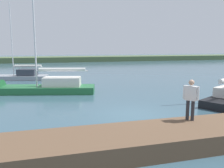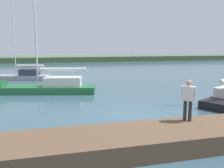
{
  "view_description": "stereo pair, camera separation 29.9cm",
  "coord_description": "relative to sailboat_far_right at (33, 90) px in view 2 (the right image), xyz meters",
  "views": [
    {
      "loc": [
        4.59,
        12.03,
        3.71
      ],
      "look_at": [
        0.16,
        -3.77,
        1.15
      ],
      "focal_mm": 38.65,
      "sensor_mm": 36.0,
      "label": 1
    },
    {
      "loc": [
        4.3,
        12.11,
        3.71
      ],
      "look_at": [
        0.16,
        -3.77,
        1.15
      ],
      "focal_mm": 38.65,
      "sensor_mm": 36.0,
      "label": 2
    }
  ],
  "objects": [
    {
      "name": "ground_plane",
      "position": [
        -5.68,
        8.13,
        -0.2
      ],
      "size": [
        200.0,
        200.0,
        0.0
      ],
      "primitive_type": "plane",
      "color": "#385666"
    },
    {
      "name": "sailboat_far_right",
      "position": [
        0.0,
        0.0,
        0.0
      ],
      "size": [
        9.48,
        4.26,
        11.9
      ],
      "rotation": [
        0.0,
        0.0,
        -0.24
      ],
      "color": "#236638",
      "rests_on": "ground_plane"
    },
    {
      "name": "dock_pier",
      "position": [
        -5.68,
        12.45,
        0.15
      ],
      "size": [
        19.07,
        2.42,
        0.7
      ],
      "primitive_type": "cube",
      "color": "brown",
      "rests_on": "ground_plane"
    },
    {
      "name": "far_shoreline",
      "position": [
        -5.68,
        -41.19,
        -0.2
      ],
      "size": [
        180.0,
        8.0,
        2.4
      ],
      "primitive_type": "cube",
      "color": "#4C603D",
      "rests_on": "ground_plane"
    },
    {
      "name": "person_on_dock",
      "position": [
        -6.79,
        11.76,
        1.47
      ],
      "size": [
        0.47,
        0.49,
        1.69
      ],
      "rotation": [
        0.0,
        0.0,
        3.9
      ],
      "color": "#28282D",
      "rests_on": "dock_pier"
    },
    {
      "name": "sailboat_mid_channel",
      "position": [
        3.11,
        -9.01,
        0.01
      ],
      "size": [
        8.1,
        4.01,
        9.36
      ],
      "rotation": [
        0.0,
        0.0,
        -0.26
      ],
      "color": "gray",
      "rests_on": "ground_plane"
    }
  ]
}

